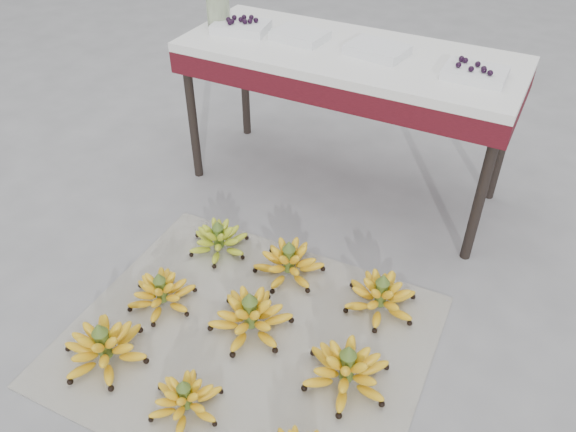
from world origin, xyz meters
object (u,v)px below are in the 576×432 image
at_px(bunch_front_center, 186,399).
at_px(tray_far_left, 241,26).
at_px(bunch_front_left, 104,347).
at_px(bunch_mid_center, 251,316).
at_px(bunch_back_center, 289,263).
at_px(vendor_table, 348,68).
at_px(newspaper_mat, 248,339).
at_px(bunch_mid_right, 347,370).
at_px(tray_right, 377,50).
at_px(bunch_back_right, 381,296).
at_px(tray_far_right, 475,72).
at_px(glass_jar, 218,11).
at_px(tray_left, 300,35).
at_px(bunch_back_left, 219,240).
at_px(bunch_mid_left, 162,293).

bearing_deg(bunch_front_center, tray_far_left, 128.18).
xyz_separation_m(bunch_front_left, tray_far_left, (-0.21, 1.33, 0.65)).
distance_m(bunch_mid_center, tray_far_left, 1.32).
bearing_deg(bunch_back_center, bunch_front_center, -105.15).
xyz_separation_m(bunch_back_center, tray_far_left, (-0.58, 0.66, 0.65)).
bearing_deg(bunch_front_center, vendor_table, 107.69).
relative_size(newspaper_mat, bunch_mid_right, 3.39).
height_order(vendor_table, tray_far_left, tray_far_left).
bearing_deg(bunch_mid_center, tray_right, 77.67).
height_order(tray_far_left, tray_right, tray_far_left).
distance_m(bunch_mid_center, bunch_back_right, 0.50).
bearing_deg(tray_far_right, newspaper_mat, -113.65).
bearing_deg(glass_jar, tray_right, 1.25).
xyz_separation_m(vendor_table, tray_left, (-0.24, 0.01, 0.10)).
xyz_separation_m(bunch_back_center, bunch_back_right, (0.39, -0.01, -0.00)).
bearing_deg(vendor_table, tray_left, 178.26).
distance_m(bunch_back_left, bunch_back_center, 0.33).
xyz_separation_m(bunch_mid_center, vendor_table, (-0.07, 1.00, 0.55)).
distance_m(bunch_mid_left, bunch_mid_center, 0.37).
distance_m(bunch_back_left, glass_jar, 1.05).
height_order(bunch_mid_left, vendor_table, vendor_table).
height_order(bunch_mid_center, tray_far_right, tray_far_right).
height_order(bunch_back_left, tray_left, tray_left).
distance_m(bunch_back_center, tray_far_left, 1.10).
bearing_deg(tray_far_left, bunch_mid_left, -77.59).
height_order(bunch_mid_center, tray_right, tray_right).
relative_size(tray_far_left, tray_right, 1.02).
distance_m(bunch_front_center, tray_right, 1.54).
distance_m(bunch_back_left, tray_left, 0.96).
relative_size(bunch_mid_left, tray_far_left, 1.25).
relative_size(bunch_back_left, vendor_table, 0.20).
bearing_deg(bunch_front_left, tray_far_left, 107.56).
distance_m(bunch_mid_right, glass_jar, 1.68).
relative_size(bunch_mid_right, bunch_back_center, 1.07).
xyz_separation_m(bunch_mid_center, bunch_back_left, (-0.34, 0.32, -0.01)).
relative_size(bunch_front_left, bunch_back_center, 0.97).
bearing_deg(bunch_back_center, tray_far_right, 39.39).
xyz_separation_m(bunch_front_center, bunch_back_left, (-0.32, 0.70, 0.00)).
bearing_deg(tray_left, bunch_back_center, -66.35).
height_order(bunch_front_left, tray_right, tray_right).
bearing_deg(bunch_mid_right, bunch_back_left, 137.57).
xyz_separation_m(bunch_front_center, bunch_mid_right, (0.41, 0.33, 0.01)).
bearing_deg(tray_far_right, bunch_back_center, -125.99).
distance_m(bunch_front_left, bunch_mid_center, 0.51).
bearing_deg(bunch_back_center, tray_right, 70.78).
xyz_separation_m(bunch_mid_right, glass_jar, (-1.11, 1.05, 0.70)).
relative_size(tray_left, glass_jar, 1.83).
relative_size(bunch_back_left, bunch_back_right, 0.86).
bearing_deg(newspaper_mat, bunch_front_left, -142.58).
xyz_separation_m(bunch_back_right, vendor_table, (-0.46, 0.69, 0.55)).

